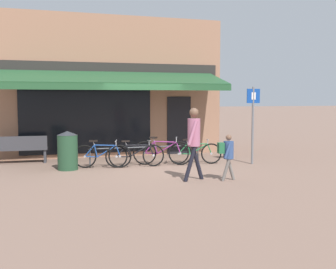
% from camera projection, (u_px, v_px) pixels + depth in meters
% --- Properties ---
extents(ground_plane, '(160.00, 160.00, 0.00)m').
position_uv_depth(ground_plane, '(153.00, 168.00, 12.31)').
color(ground_plane, '#846656').
extents(shop_front, '(8.14, 4.82, 4.92)m').
position_uv_depth(shop_front, '(106.00, 87.00, 16.01)').
color(shop_front, '#9E7056').
rests_on(shop_front, ground_plane).
extents(bike_rack_rail, '(3.53, 0.04, 0.57)m').
position_uv_depth(bike_rack_rail, '(146.00, 150.00, 12.93)').
color(bike_rack_rail, '#47494F').
rests_on(bike_rack_rail, ground_plane).
extents(bicycle_blue, '(1.67, 0.59, 0.82)m').
position_uv_depth(bicycle_blue, '(102.00, 155.00, 12.37)').
color(bicycle_blue, black).
rests_on(bicycle_blue, ground_plane).
extents(bicycle_black, '(1.78, 0.52, 0.82)m').
position_uv_depth(bicycle_black, '(135.00, 155.00, 12.55)').
color(bicycle_black, black).
rests_on(bicycle_black, ground_plane).
extents(bicycle_purple, '(1.72, 0.76, 0.87)m').
position_uv_depth(bicycle_purple, '(162.00, 152.00, 12.91)').
color(bicycle_purple, black).
rests_on(bicycle_purple, ground_plane).
extents(bicycle_green, '(1.62, 0.62, 0.79)m').
position_uv_depth(bicycle_green, '(195.00, 153.00, 13.14)').
color(bicycle_green, black).
rests_on(bicycle_green, ground_plane).
extents(pedestrian_adult, '(0.60, 0.50, 1.83)m').
position_uv_depth(pedestrian_adult, '(194.00, 135.00, 10.43)').
color(pedestrian_adult, black).
rests_on(pedestrian_adult, ground_plane).
extents(pedestrian_child, '(0.50, 0.35, 1.16)m').
position_uv_depth(pedestrian_child, '(227.00, 152.00, 10.45)').
color(pedestrian_child, slate).
rests_on(pedestrian_child, ground_plane).
extents(litter_bin, '(0.58, 0.58, 1.12)m').
position_uv_depth(litter_bin, '(68.00, 150.00, 12.03)').
color(litter_bin, '#23472D').
rests_on(litter_bin, ground_plane).
extents(parking_sign, '(0.44, 0.07, 2.40)m').
position_uv_depth(parking_sign, '(253.00, 117.00, 13.02)').
color(parking_sign, slate).
rests_on(parking_sign, ground_plane).
extents(park_bench, '(1.62, 0.53, 0.87)m').
position_uv_depth(park_bench, '(21.00, 149.00, 13.19)').
color(park_bench, '#38383D').
rests_on(park_bench, ground_plane).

